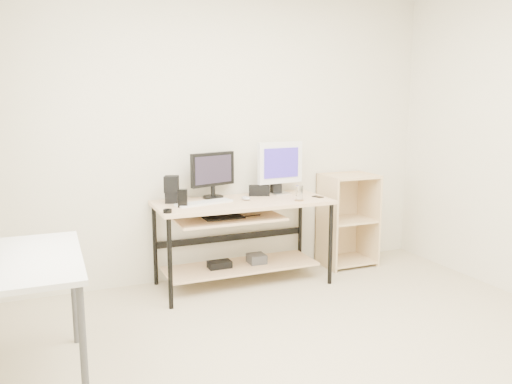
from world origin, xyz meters
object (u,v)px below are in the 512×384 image
at_px(desk, 240,225).
at_px(audio_controller, 183,198).
at_px(shelf_unit, 345,219).
at_px(white_imac, 280,164).
at_px(black_monitor, 213,172).
at_px(side_table, 23,272).

relative_size(desk, audio_controller, 10.12).
distance_m(desk, shelf_unit, 1.19).
xyz_separation_m(desk, white_imac, (0.46, 0.16, 0.49)).
bearing_deg(black_monitor, shelf_unit, -20.88).
relative_size(white_imac, audio_controller, 3.24).
bearing_deg(black_monitor, white_imac, -23.04).
height_order(side_table, black_monitor, black_monitor).
xyz_separation_m(black_monitor, white_imac, (0.63, -0.04, 0.05)).
bearing_deg(side_table, white_imac, 30.02).
height_order(desk, audio_controller, audio_controller).
bearing_deg(desk, side_table, -147.35).
bearing_deg(shelf_unit, white_imac, -179.99).
bearing_deg(shelf_unit, desk, -172.23).
xyz_separation_m(black_monitor, audio_controller, (-0.35, -0.29, -0.16)).
distance_m(desk, black_monitor, 0.52).
bearing_deg(side_table, desk, 32.65).
bearing_deg(audio_controller, shelf_unit, 29.34).
bearing_deg(white_imac, shelf_unit, -6.26).
distance_m(desk, audio_controller, 0.60).
distance_m(shelf_unit, audio_controller, 1.75).
xyz_separation_m(desk, black_monitor, (-0.17, 0.20, 0.44)).
bearing_deg(black_monitor, desk, -69.00).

